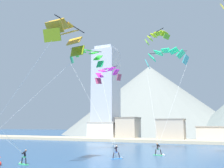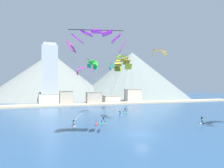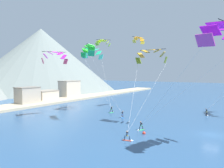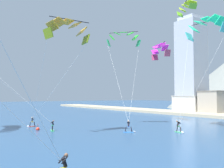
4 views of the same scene
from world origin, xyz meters
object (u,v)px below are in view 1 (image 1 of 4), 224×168
(kitesurfer_near_lead, at_px, (118,155))
(kitesurfer_far_left, at_px, (159,151))
(parafoil_kite_near_lead, at_px, (87,56))
(parafoil_kite_near_trail, at_px, (65,35))
(parafoil_kite_distant_high_outer, at_px, (108,73))
(parafoil_kite_far_left, at_px, (166,56))
(parafoil_kite_distant_mid_solo, at_px, (157,36))
(kitesurfer_mid_center, at_px, (23,160))

(kitesurfer_near_lead, height_order, kitesurfer_far_left, kitesurfer_far_left)
(kitesurfer_near_lead, height_order, parafoil_kite_near_lead, parafoil_kite_near_lead)
(kitesurfer_near_lead, bearing_deg, parafoil_kite_near_trail, -108.90)
(parafoil_kite_distant_high_outer, bearing_deg, parafoil_kite_near_lead, -85.81)
(parafoil_kite_far_left, distance_m, parafoil_kite_distant_high_outer, 12.31)
(parafoil_kite_distant_high_outer, bearing_deg, kitesurfer_far_left, -35.11)
(parafoil_kite_near_lead, xyz_separation_m, parafoil_kite_near_trail, (4.16, -12.64, -1.32))
(parafoil_kite_near_lead, bearing_deg, parafoil_kite_distant_mid_solo, 19.64)
(kitesurfer_mid_center, height_order, parafoil_kite_far_left, parafoil_kite_far_left)
(kitesurfer_mid_center, height_order, kitesurfer_far_left, kitesurfer_far_left)
(kitesurfer_near_lead, bearing_deg, kitesurfer_far_left, 53.46)
(parafoil_kite_far_left, xyz_separation_m, parafoil_kite_distant_mid_solo, (-0.60, -3.99, 2.40))
(parafoil_kite_far_left, height_order, parafoil_kite_distant_high_outer, parafoil_kite_far_left)
(parafoil_kite_far_left, bearing_deg, parafoil_kite_near_lead, -145.41)
(kitesurfer_near_lead, distance_m, kitesurfer_far_left, 6.92)
(kitesurfer_near_lead, bearing_deg, parafoil_kite_far_left, 70.34)
(parafoil_kite_far_left, xyz_separation_m, parafoil_kite_distant_high_outer, (-12.06, 1.80, -1.74))
(kitesurfer_near_lead, xyz_separation_m, parafoil_kite_distant_high_outer, (-7.74, 13.89, 13.92))
(kitesurfer_mid_center, xyz_separation_m, parafoil_kite_near_lead, (0.75, 12.66, 14.95))
(kitesurfer_far_left, bearing_deg, parafoil_kite_near_lead, -173.39)
(kitesurfer_mid_center, relative_size, parafoil_kite_near_trail, 0.13)
(kitesurfer_far_left, bearing_deg, parafoil_kite_far_left, 88.23)
(kitesurfer_far_left, height_order, parafoil_kite_distant_mid_solo, parafoil_kite_distant_mid_solo)
(kitesurfer_mid_center, height_order, parafoil_kite_distant_mid_solo, parafoil_kite_distant_mid_solo)
(parafoil_kite_near_trail, relative_size, parafoil_kite_distant_mid_solo, 3.21)
(kitesurfer_near_lead, height_order, parafoil_kite_near_trail, parafoil_kite_near_trail)
(parafoil_kite_near_trail, bearing_deg, parafoil_kite_distant_high_outer, 102.33)
(kitesurfer_far_left, distance_m, parafoil_kite_near_lead, 18.61)
(parafoil_kite_near_lead, xyz_separation_m, parafoil_kite_distant_mid_solo, (10.75, 3.84, 3.16))
(kitesurfer_far_left, relative_size, parafoil_kite_near_lead, 0.12)
(kitesurfer_mid_center, xyz_separation_m, parafoil_kite_distant_mid_solo, (11.50, 16.49, 18.12))
(parafoil_kite_near_trail, bearing_deg, kitesurfer_far_left, 63.37)
(parafoil_kite_far_left, distance_m, parafoil_kite_distant_mid_solo, 4.69)
(kitesurfer_near_lead, xyz_separation_m, parafoil_kite_near_lead, (-7.03, 4.26, 14.89))
(parafoil_kite_near_trail, relative_size, parafoil_kite_distant_high_outer, 2.24)
(parafoil_kite_near_lead, bearing_deg, kitesurfer_near_lead, -31.24)
(kitesurfer_near_lead, relative_size, parafoil_kite_far_left, 0.11)
(kitesurfer_mid_center, bearing_deg, parafoil_kite_near_lead, 86.62)
(kitesurfer_mid_center, bearing_deg, kitesurfer_far_left, 49.55)
(kitesurfer_near_lead, xyz_separation_m, kitesurfer_mid_center, (-7.78, -8.39, -0.06))
(parafoil_kite_near_lead, distance_m, parafoil_kite_near_trail, 13.37)
(parafoil_kite_distant_high_outer, bearing_deg, parafoil_kite_far_left, -8.48)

